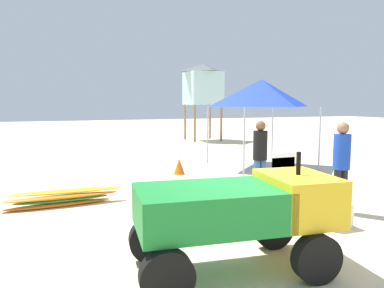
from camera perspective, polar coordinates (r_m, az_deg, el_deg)
name	(u,v)px	position (r m, az deg, el deg)	size (l,w,h in m)	color
ground	(263,240)	(6.05, 10.94, -14.37)	(80.00, 80.00, 0.00)	beige
utility_cart	(240,210)	(4.76, 7.39, -10.10)	(2.66, 1.52, 1.50)	#197A2D
stacked_plastic_chairs	(279,178)	(7.31, 13.29, -5.08)	(0.48, 0.48, 1.20)	white
surfboard_pile	(62,198)	(8.20, -19.37, -7.83)	(2.48, 0.46, 0.32)	orange
lifeguard_near_center	(260,153)	(8.53, 10.45, -1.37)	(0.32, 0.32, 1.72)	#33598C
lifeguard_near_right	(341,161)	(7.67, 22.05, -2.40)	(0.32, 0.32, 1.76)	black
popup_canopy	(261,93)	(12.31, 10.60, 7.73)	(2.68, 2.68, 2.88)	#B2B2B7
lifeguard_tower	(203,84)	(20.80, 1.69, 9.19)	(1.98, 1.98, 4.25)	olive
traffic_cone_near	(179,166)	(11.07, -1.98, -3.44)	(0.33, 0.33, 0.47)	orange
cooler_box	(335,215)	(6.91, 21.18, -10.17)	(0.46, 0.38, 0.43)	white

